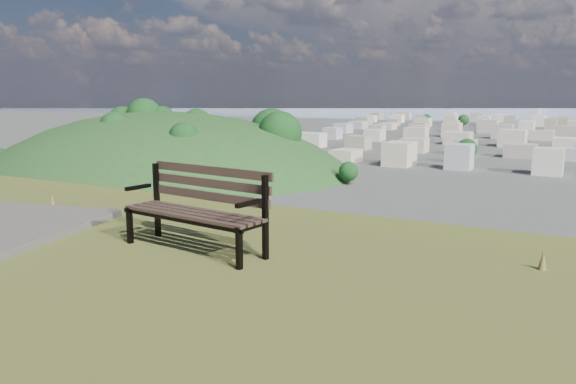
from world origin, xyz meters
The scene contains 4 objects.
park_bench centered at (-0.75, 2.26, 25.47)m, with size 1.66×0.72×0.84m.
green_wooded_hill centered at (-130.08, 149.84, 0.12)m, with size 158.88×127.10×79.44m.
city_trees centered at (-26.39, 319.00, 4.83)m, with size 406.52×387.20×9.98m.
far_hills centered at (-60.92, 1402.93, 25.47)m, with size 2050.00×340.00×60.00m.
Camera 1 is at (2.72, -2.20, 26.58)m, focal length 35.00 mm.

